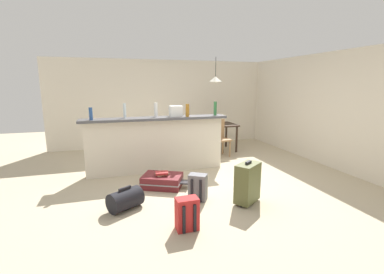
{
  "coord_description": "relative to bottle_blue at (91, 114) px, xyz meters",
  "views": [
    {
      "loc": [
        -1.57,
        -4.85,
        1.81
      ],
      "look_at": [
        0.1,
        0.67,
        0.67
      ],
      "focal_mm": 25.0,
      "sensor_mm": 36.0,
      "label": 1
    }
  ],
  "objects": [
    {
      "name": "bottle_blue",
      "position": [
        0.0,
        0.0,
        0.0
      ],
      "size": [
        0.06,
        0.06,
        0.24
      ],
      "primitive_type": "cylinder",
      "color": "#284C89",
      "rests_on": "bar_countertop"
    },
    {
      "name": "partition_half_wall",
      "position": [
        1.23,
        0.06,
        -0.72
      ],
      "size": [
        2.8,
        0.2,
        1.1
      ],
      "primitive_type": "cube",
      "color": "silver",
      "rests_on": "ground_plane"
    },
    {
      "name": "duffel_bag_black",
      "position": [
        0.49,
        -1.53,
        -1.12
      ],
      "size": [
        0.57,
        0.51,
        0.34
      ],
      "color": "black",
      "rests_on": "ground_plane"
    },
    {
      "name": "bottle_green",
      "position": [
        2.53,
        0.07,
        0.03
      ],
      "size": [
        0.07,
        0.07,
        0.29
      ],
      "primitive_type": "cylinder",
      "color": "#2D6B38",
      "rests_on": "bar_countertop"
    },
    {
      "name": "bottle_clear",
      "position": [
        0.62,
        0.13,
        0.03
      ],
      "size": [
        0.06,
        0.06,
        0.29
      ],
      "primitive_type": "cylinder",
      "color": "silver",
      "rests_on": "bar_countertop"
    },
    {
      "name": "suitcase_flat_maroon",
      "position": [
        1.18,
        -0.82,
        -1.16
      ],
      "size": [
        0.89,
        0.74,
        0.22
      ],
      "color": "maroon",
      "rests_on": "ground_plane"
    },
    {
      "name": "backpack_grey",
      "position": [
        1.62,
        -1.51,
        -1.07
      ],
      "size": [
        0.34,
        0.33,
        0.42
      ],
      "color": "slate",
      "rests_on": "ground_plane"
    },
    {
      "name": "bar_countertop",
      "position": [
        1.23,
        0.06,
        -0.14
      ],
      "size": [
        2.96,
        0.4,
        0.05
      ],
      "primitive_type": "cube",
      "color": "#4C4C51",
      "rests_on": "partition_half_wall"
    },
    {
      "name": "wall_back",
      "position": [
        1.94,
        2.58,
        -0.02
      ],
      "size": [
        6.6,
        0.1,
        2.5
      ],
      "primitive_type": "cube",
      "color": "silver",
      "rests_on": "ground_plane"
    },
    {
      "name": "wall_right",
      "position": [
        4.99,
        -0.17,
        -0.02
      ],
      "size": [
        0.1,
        6.0,
        2.5
      ],
      "primitive_type": "cube",
      "color": "silver",
      "rests_on": "ground_plane"
    },
    {
      "name": "backpack_red",
      "position": [
        1.21,
        -2.32,
        -1.07
      ],
      "size": [
        0.28,
        0.26,
        0.42
      ],
      "color": "red",
      "rests_on": "ground_plane"
    },
    {
      "name": "dining_table",
      "position": [
        3.06,
        1.4,
        -0.62
      ],
      "size": [
        1.1,
        0.8,
        0.74
      ],
      "color": "#332319",
      "rests_on": "ground_plane"
    },
    {
      "name": "bottle_amber",
      "position": [
        1.87,
        -0.02,
        0.01
      ],
      "size": [
        0.07,
        0.07,
        0.26
      ],
      "primitive_type": "cylinder",
      "color": "#9E661E",
      "rests_on": "bar_countertop"
    },
    {
      "name": "dining_chair_near_partition",
      "position": [
        2.98,
        0.88,
        -0.75
      ],
      "size": [
        0.47,
        0.47,
        0.93
      ],
      "color": "#9E754C",
      "rests_on": "ground_plane"
    },
    {
      "name": "pendant_lamp",
      "position": [
        3.02,
        1.32,
        0.67
      ],
      "size": [
        0.34,
        0.34,
        0.68
      ],
      "color": "black"
    },
    {
      "name": "suitcase_upright_olive",
      "position": [
        2.31,
        -1.86,
        -0.94
      ],
      "size": [
        0.5,
        0.45,
        0.67
      ],
      "color": "#51562D",
      "rests_on": "ground_plane"
    },
    {
      "name": "bottle_white",
      "position": [
        1.25,
        0.16,
        0.03
      ],
      "size": [
        0.07,
        0.07,
        0.29
      ],
      "primitive_type": "cylinder",
      "color": "silver",
      "rests_on": "bar_countertop"
    },
    {
      "name": "book_stack",
      "position": [
        1.17,
        -0.83,
        -1.01
      ],
      "size": [
        0.26,
        0.23,
        0.07
      ],
      "color": "tan",
      "rests_on": "suitcase_flat_maroon"
    },
    {
      "name": "ground_plane",
      "position": [
        1.94,
        -0.47,
        -1.29
      ],
      "size": [
        13.0,
        13.0,
        0.05
      ],
      "primitive_type": "cube",
      "color": "#BCAD8E"
    },
    {
      "name": "grocery_bag",
      "position": [
        1.66,
        0.09,
        -0.01
      ],
      "size": [
        0.26,
        0.18,
        0.22
      ],
      "primitive_type": "cube",
      "color": "silver",
      "rests_on": "bar_countertop"
    }
  ]
}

